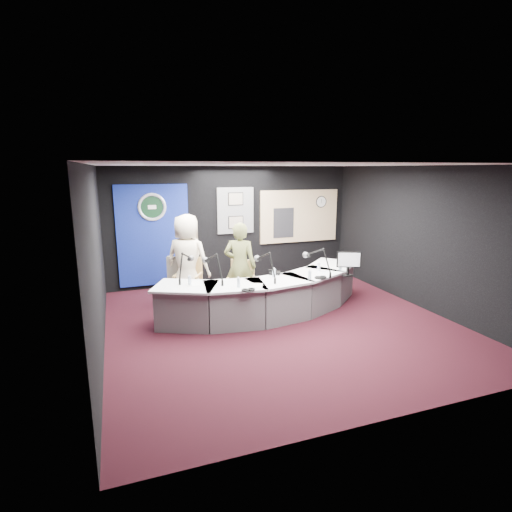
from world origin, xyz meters
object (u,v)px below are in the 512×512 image
object	(u,v)px
armchair_left	(188,282)
armchair_right	(240,286)
broadcast_desk	(268,295)
person_man	(187,260)
person_woman	(240,267)

from	to	relation	value
armchair_left	armchair_right	size ratio (longest dim) A/B	1.03
broadcast_desk	person_man	distance (m)	1.79
armchair_left	armchair_right	xyz separation A→B (m)	(0.92, -0.61, -0.01)
person_man	person_woman	size ratio (longest dim) A/B	1.08
armchair_right	person_man	xyz separation A→B (m)	(-0.92, 0.61, 0.47)
person_woman	armchair_left	bearing A→B (deg)	-2.84
armchair_left	person_man	world-z (taller)	person_man
person_man	armchair_right	bearing A→B (deg)	-178.18
broadcast_desk	armchair_right	world-z (taller)	armchair_right
armchair_right	person_man	bearing A→B (deg)	178.15
armchair_right	person_man	distance (m)	1.20
broadcast_desk	armchair_right	bearing A→B (deg)	133.32
broadcast_desk	person_man	bearing A→B (deg)	141.96
armchair_left	person_woman	size ratio (longest dim) A/B	0.55
broadcast_desk	person_woman	xyz separation A→B (m)	(-0.41, 0.44, 0.49)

